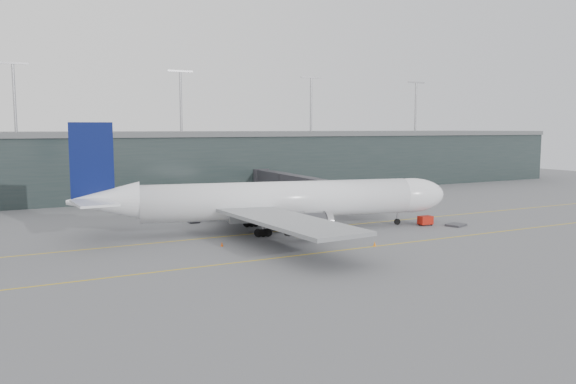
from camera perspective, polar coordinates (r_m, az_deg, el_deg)
name	(u,v)px	position (r m, az deg, el deg)	size (l,w,h in m)	color
ground	(241,230)	(89.24, -4.79, -3.85)	(320.00, 320.00, 0.00)	#5B5B60
taxiline_a	(251,234)	(85.62, -3.75, -4.27)	(160.00, 0.25, 0.02)	gold
taxiline_b	(302,255)	(71.55, 1.42, -6.40)	(160.00, 0.25, 0.02)	gold
taxiline_lead_main	(225,211)	(109.41, -6.40, -1.95)	(0.25, 60.00, 0.02)	gold
terminal	(151,162)	(143.36, -13.78, 2.95)	(240.00, 36.00, 29.00)	#1F2A2A
main_aircraft	(277,201)	(87.62, -1.12, -0.89)	(59.65, 55.19, 16.84)	white
jet_bridge	(293,182)	(118.49, 0.55, 1.06)	(4.12, 44.07, 6.39)	#302F34
gse_cart	(425,220)	(95.60, 13.78, -2.80)	(2.34, 1.54, 1.56)	#AA170C
baggage_dolly	(456,225)	(96.47, 16.70, -3.21)	(3.09, 2.47, 0.31)	#35353A
uld_a	(194,218)	(96.50, -9.55, -2.62)	(1.86, 1.52, 1.63)	#3C3D42
uld_b	(203,214)	(99.54, -8.62, -2.20)	(2.53, 2.16, 2.04)	#3C3D42
uld_c	(210,215)	(98.81, -7.94, -2.33)	(2.34, 2.07, 1.79)	#3C3D42
cone_nose	(426,217)	(101.82, 13.84, -2.52)	(0.48, 0.48, 0.76)	#F35E0D
cone_wing_stbd	(375,244)	(77.48, 8.80, -5.23)	(0.43, 0.43, 0.68)	orange
cone_wing_port	(269,215)	(101.97, -1.95, -2.34)	(0.42, 0.42, 0.68)	#E25D0C
cone_tail	(222,244)	(77.08, -6.73, -5.29)	(0.38, 0.38, 0.61)	#E4520C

